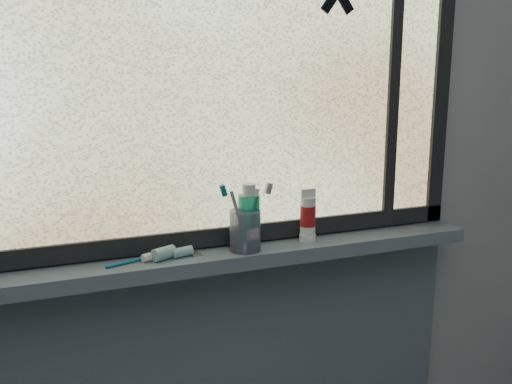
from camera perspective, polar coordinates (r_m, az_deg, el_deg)
name	(u,v)px	position (r m, az deg, el deg)	size (l,w,h in m)	color
wall_back	(198,165)	(1.57, -5.79, 2.72)	(3.00, 0.01, 2.50)	#9EA3A8
windowsill	(208,260)	(1.56, -4.83, -6.78)	(1.62, 0.14, 0.04)	slate
window_pane	(198,60)	(1.53, -5.78, 12.99)	(1.50, 0.01, 1.00)	silver
frame_bottom	(203,237)	(1.59, -5.36, -4.55)	(1.60, 0.03, 0.05)	black
frame_right	(441,61)	(1.89, 18.06, 12.33)	(0.05, 0.03, 1.10)	black
frame_mullion	(394,61)	(1.78, 13.60, 12.62)	(0.04, 0.03, 1.00)	black
toothpaste_tube	(171,252)	(1.52, -8.47, -6.00)	(0.19, 0.04, 0.03)	silver
toothbrush_cup	(245,231)	(1.56, -1.09, -3.89)	(0.08, 0.08, 0.11)	#A88EBC
toothbrush_lying	(136,259)	(1.51, -11.93, -6.60)	(0.20, 0.02, 0.01)	#0D607D
mouthwash_bottle	(249,217)	(1.56, -0.70, -2.47)	(0.06, 0.06, 0.15)	#1E9B7D
cream_tube	(308,213)	(1.64, 5.21, -2.15)	(0.04, 0.04, 0.11)	silver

